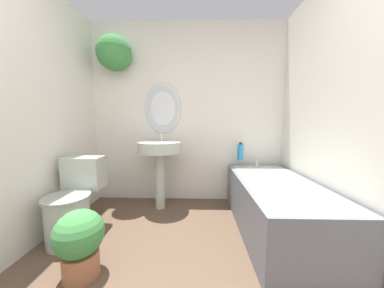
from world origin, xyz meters
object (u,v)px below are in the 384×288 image
(bathtub, at_px, (276,205))
(potted_plant, at_px, (80,240))
(shampoo_bottle, at_px, (240,152))
(toilet, at_px, (74,203))
(pedestal_sink, at_px, (159,155))

(bathtub, height_order, potted_plant, bathtub)
(potted_plant, bearing_deg, shampoo_bottle, 43.17)
(bathtub, relative_size, shampoo_bottle, 6.41)
(toilet, height_order, potted_plant, toilet)
(pedestal_sink, distance_m, potted_plant, 1.23)
(bathtub, bearing_deg, pedestal_sink, 158.63)
(bathtub, distance_m, potted_plant, 1.71)
(toilet, distance_m, pedestal_sink, 1.01)
(toilet, relative_size, shampoo_bottle, 3.15)
(toilet, distance_m, potted_plant, 0.58)
(toilet, relative_size, potted_plant, 1.52)
(toilet, bearing_deg, shampoo_bottle, 25.65)
(shampoo_bottle, height_order, potted_plant, shampoo_bottle)
(potted_plant, bearing_deg, bathtub, 21.36)
(pedestal_sink, bearing_deg, potted_plant, -107.23)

